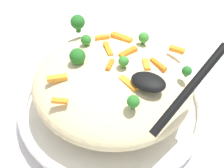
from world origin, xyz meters
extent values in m
plane|color=silver|center=(0.00, 0.00, 0.00)|extent=(2.40, 2.40, 0.00)
cylinder|color=white|center=(0.00, 0.00, 0.01)|extent=(0.32, 0.32, 0.02)
torus|color=white|center=(0.00, 0.00, 0.03)|extent=(0.35, 0.35, 0.02)
torus|color=black|center=(0.00, 0.00, 0.03)|extent=(0.34, 0.34, 0.00)
ellipsoid|color=beige|center=(0.00, 0.00, 0.08)|extent=(0.28, 0.28, 0.09)
cube|color=orange|center=(0.05, 0.03, 0.12)|extent=(0.02, 0.03, 0.01)
cube|color=orange|center=(-0.02, 0.03, 0.12)|extent=(0.03, 0.03, 0.01)
cube|color=orange|center=(-0.03, -0.11, 0.12)|extent=(0.03, 0.02, 0.01)
cube|color=orange|center=(0.04, -0.03, 0.12)|extent=(0.04, 0.02, 0.01)
cube|color=orange|center=(0.08, 0.09, 0.12)|extent=(0.03, 0.01, 0.01)
cube|color=orange|center=(0.01, 0.04, 0.12)|extent=(0.02, 0.04, 0.01)
cube|color=orange|center=(-0.06, -0.07, 0.12)|extent=(0.03, 0.03, 0.01)
cube|color=orange|center=(-0.05, 0.06, 0.12)|extent=(0.02, 0.02, 0.01)
cube|color=orange|center=(-0.02, 0.08, 0.12)|extent=(0.04, 0.01, 0.01)
cube|color=orange|center=(0.00, -0.01, 0.13)|extent=(0.01, 0.02, 0.01)
cube|color=orange|center=(0.07, 0.04, 0.12)|extent=(0.03, 0.02, 0.01)
cylinder|color=#205B1C|center=(0.12, 0.04, 0.12)|extent=(0.01, 0.01, 0.01)
sphere|color=#236B23|center=(0.12, 0.04, 0.13)|extent=(0.02, 0.02, 0.02)
cylinder|color=#296820|center=(-0.07, 0.03, 0.12)|extent=(0.01, 0.01, 0.01)
sphere|color=#2D7A28|center=(-0.07, 0.03, 0.13)|extent=(0.02, 0.02, 0.02)
cylinder|color=#377928|center=(0.02, 0.08, 0.12)|extent=(0.01, 0.01, 0.01)
sphere|color=#3D8E33|center=(0.02, 0.08, 0.13)|extent=(0.02, 0.02, 0.02)
cylinder|color=#377928|center=(0.02, 0.00, 0.13)|extent=(0.01, 0.01, 0.01)
sphere|color=#3D8E33|center=(0.02, 0.00, 0.14)|extent=(0.02, 0.02, 0.02)
cylinder|color=#205B1C|center=(-0.05, -0.02, 0.12)|extent=(0.01, 0.01, 0.01)
sphere|color=#236B23|center=(-0.05, -0.02, 0.13)|extent=(0.03, 0.03, 0.03)
cylinder|color=#205B1C|center=(-0.10, 0.06, 0.12)|extent=(0.01, 0.01, 0.01)
sphere|color=#236B23|center=(-0.10, 0.06, 0.14)|extent=(0.03, 0.03, 0.03)
cylinder|color=#296820|center=(0.07, -0.07, 0.12)|extent=(0.01, 0.01, 0.01)
sphere|color=#2D7A28|center=(0.07, -0.07, 0.13)|extent=(0.02, 0.02, 0.02)
ellipsoid|color=black|center=(0.07, -0.02, 0.13)|extent=(0.06, 0.04, 0.02)
cylinder|color=black|center=(0.14, -0.04, 0.17)|extent=(0.06, 0.14, 0.08)
camera|label=1|loc=(0.18, -0.34, 0.46)|focal=49.06mm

